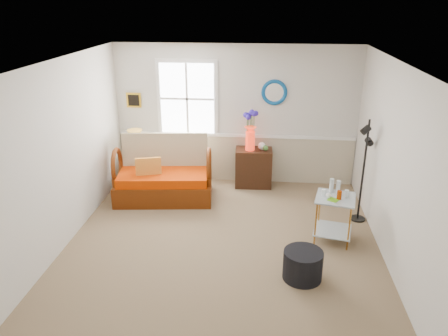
# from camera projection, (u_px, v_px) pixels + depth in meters

# --- Properties ---
(floor) EXTENTS (4.50, 5.00, 0.01)m
(floor) POSITION_uv_depth(u_px,v_px,m) (222.00, 247.00, 6.29)
(floor) COLOR #7E694F
(floor) RESTS_ON ground
(ceiling) EXTENTS (4.50, 5.00, 0.01)m
(ceiling) POSITION_uv_depth(u_px,v_px,m) (221.00, 63.00, 5.34)
(ceiling) COLOR white
(ceiling) RESTS_ON walls
(walls) EXTENTS (4.51, 5.01, 2.60)m
(walls) POSITION_uv_depth(u_px,v_px,m) (222.00, 163.00, 5.82)
(walls) COLOR silver
(walls) RESTS_ON floor
(wainscot) EXTENTS (4.46, 0.02, 0.90)m
(wainscot) POSITION_uv_depth(u_px,v_px,m) (235.00, 158.00, 8.42)
(wainscot) COLOR #AEA38B
(wainscot) RESTS_ON walls
(chair_rail) EXTENTS (4.46, 0.04, 0.06)m
(chair_rail) POSITION_uv_depth(u_px,v_px,m) (235.00, 135.00, 8.24)
(chair_rail) COLOR white
(chair_rail) RESTS_ON walls
(window) EXTENTS (1.14, 0.06, 1.44)m
(window) POSITION_uv_depth(u_px,v_px,m) (187.00, 99.00, 8.08)
(window) COLOR white
(window) RESTS_ON walls
(picture) EXTENTS (0.28, 0.03, 0.28)m
(picture) POSITION_uv_depth(u_px,v_px,m) (134.00, 100.00, 8.20)
(picture) COLOR gold
(picture) RESTS_ON walls
(mirror) EXTENTS (0.47, 0.07, 0.47)m
(mirror) POSITION_uv_depth(u_px,v_px,m) (274.00, 92.00, 7.88)
(mirror) COLOR #0B579D
(mirror) RESTS_ON walls
(loveseat) EXTENTS (1.76, 1.12, 1.09)m
(loveseat) POSITION_uv_depth(u_px,v_px,m) (163.00, 169.00, 7.63)
(loveseat) COLOR #622506
(loveseat) RESTS_ON floor
(throw_pillow) EXTENTS (0.45, 0.23, 0.44)m
(throw_pillow) POSITION_uv_depth(u_px,v_px,m) (149.00, 170.00, 7.51)
(throw_pillow) COLOR #CF510F
(throw_pillow) RESTS_ON loveseat
(lamp_stand) EXTENTS (0.40, 0.40, 0.55)m
(lamp_stand) POSITION_uv_depth(u_px,v_px,m) (139.00, 169.00, 8.36)
(lamp_stand) COLOR #361910
(lamp_stand) RESTS_ON floor
(table_lamp) EXTENTS (0.39, 0.39, 0.51)m
(table_lamp) POSITION_uv_depth(u_px,v_px,m) (135.00, 143.00, 8.15)
(table_lamp) COLOR #BC862F
(table_lamp) RESTS_ON lamp_stand
(potted_plant) EXTENTS (0.40, 0.42, 0.25)m
(potted_plant) POSITION_uv_depth(u_px,v_px,m) (144.00, 149.00, 8.24)
(potted_plant) COLOR #437432
(potted_plant) RESTS_ON lamp_stand
(cabinet) EXTENTS (0.69, 0.46, 0.72)m
(cabinet) POSITION_uv_depth(u_px,v_px,m) (253.00, 167.00, 8.22)
(cabinet) COLOR #361910
(cabinet) RESTS_ON floor
(flower_vase) EXTENTS (0.25, 0.25, 0.74)m
(flower_vase) POSITION_uv_depth(u_px,v_px,m) (250.00, 131.00, 7.93)
(flower_vase) COLOR red
(flower_vase) RESTS_ON cabinet
(side_table) EXTENTS (0.65, 0.65, 0.69)m
(side_table) POSITION_uv_depth(u_px,v_px,m) (334.00, 219.00, 6.36)
(side_table) COLOR #BB7D2A
(side_table) RESTS_ON floor
(tabletop_items) EXTENTS (0.50, 0.50, 0.21)m
(tabletop_items) POSITION_uv_depth(u_px,v_px,m) (335.00, 190.00, 6.22)
(tabletop_items) COLOR silver
(tabletop_items) RESTS_ON side_table
(floor_lamp) EXTENTS (0.32, 0.32, 1.67)m
(floor_lamp) POSITION_uv_depth(u_px,v_px,m) (363.00, 172.00, 6.76)
(floor_lamp) COLOR black
(floor_lamp) RESTS_ON floor
(ottoman) EXTENTS (0.66, 0.66, 0.39)m
(ottoman) POSITION_uv_depth(u_px,v_px,m) (303.00, 265.00, 5.53)
(ottoman) COLOR black
(ottoman) RESTS_ON floor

